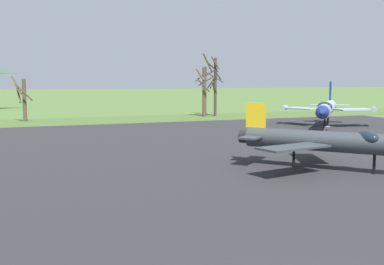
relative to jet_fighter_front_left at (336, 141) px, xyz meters
The scene contains 9 objects.
asphalt_apron 12.53m from the jet_fighter_front_left, 162.57° to the left, with size 89.14×61.92×0.05m, color #28282B.
grass_verge_strip 42.40m from the jet_fighter_front_left, 106.22° to the left, with size 149.14×12.00×0.06m, color #45602B.
jet_fighter_front_left is the anchor object (origin of this frame).
jet_fighter_front_right 27.02m from the jet_fighter_front_left, 53.49° to the left, with size 12.59×13.45×5.30m.
info_placard_front_right 18.17m from the jet_fighter_front_left, 53.87° to the left, with size 0.54×0.24×0.98m.
bare_tree_far_left 45.39m from the jet_fighter_front_left, 111.08° to the left, with size 2.62×2.18×6.05m.
bare_tree_left_of_center 42.56m from the jet_fighter_front_left, 77.52° to the left, with size 3.40×3.39×9.42m.
bare_tree_center 46.61m from the jet_fighter_front_left, 76.32° to the left, with size 2.75×4.08×8.47m.
bare_tree_right_of_center 43.20m from the jet_fighter_front_left, 75.26° to the left, with size 3.16×3.47×9.04m.
Camera 1 is at (-6.26, -7.39, 5.42)m, focal length 43.31 mm.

